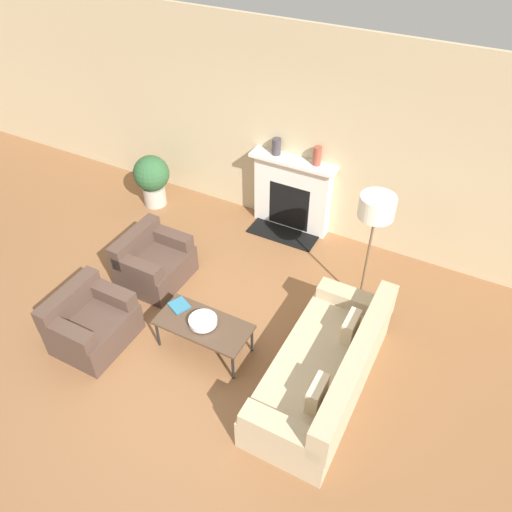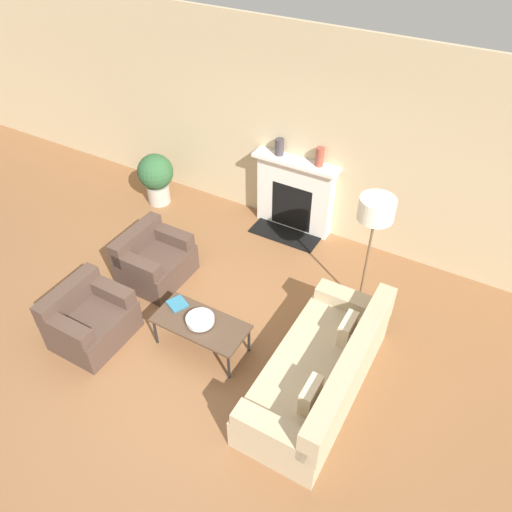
% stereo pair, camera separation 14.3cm
% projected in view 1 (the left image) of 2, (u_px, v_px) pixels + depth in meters
% --- Properties ---
extents(ground_plane, '(18.00, 18.00, 0.00)m').
position_uv_depth(ground_plane, '(178.00, 353.00, 5.77)').
color(ground_plane, brown).
extents(wall_back, '(18.00, 0.06, 2.90)m').
position_uv_depth(wall_back, '(291.00, 133.00, 6.82)').
color(wall_back, '#C6B289').
rests_on(wall_back, ground_plane).
extents(fireplace, '(1.26, 0.59, 1.14)m').
position_uv_depth(fireplace, '(292.00, 195.00, 7.26)').
color(fireplace, silver).
rests_on(fireplace, ground_plane).
extents(couch, '(0.91, 2.09, 0.82)m').
position_uv_depth(couch, '(326.00, 370.00, 5.23)').
color(couch, tan).
rests_on(couch, ground_plane).
extents(armchair_near, '(0.74, 0.87, 0.70)m').
position_uv_depth(armchair_near, '(91.00, 323.00, 5.75)').
color(armchair_near, '#4C382D').
rests_on(armchair_near, ground_plane).
extents(armchair_far, '(0.74, 0.87, 0.70)m').
position_uv_depth(armchair_far, '(153.00, 263.00, 6.55)').
color(armchair_far, '#4C382D').
rests_on(armchair_far, ground_plane).
extents(coffee_table, '(1.08, 0.51, 0.41)m').
position_uv_depth(coffee_table, '(204.00, 326.00, 5.59)').
color(coffee_table, '#4C3828').
rests_on(coffee_table, ground_plane).
extents(bowl, '(0.32, 0.32, 0.08)m').
position_uv_depth(bowl, '(203.00, 321.00, 5.54)').
color(bowl, silver).
rests_on(bowl, coffee_table).
extents(book, '(0.28, 0.27, 0.02)m').
position_uv_depth(book, '(179.00, 305.00, 5.77)').
color(book, teal).
rests_on(book, coffee_table).
extents(floor_lamp, '(0.41, 0.41, 1.61)m').
position_uv_depth(floor_lamp, '(375.00, 217.00, 5.53)').
color(floor_lamp, brown).
rests_on(floor_lamp, ground_plane).
extents(mantel_vase_left, '(0.13, 0.13, 0.24)m').
position_uv_depth(mantel_vase_left, '(276.00, 147.00, 6.91)').
color(mantel_vase_left, '#3D383D').
rests_on(mantel_vase_left, fireplace).
extents(mantel_vase_center_left, '(0.11, 0.11, 0.26)m').
position_uv_depth(mantel_vase_center_left, '(317.00, 156.00, 6.69)').
color(mantel_vase_center_left, brown).
rests_on(mantel_vase_center_left, fireplace).
extents(potted_plant, '(0.56, 0.56, 0.84)m').
position_uv_depth(potted_plant, '(152.00, 177.00, 7.76)').
color(potted_plant, '#B2A899').
rests_on(potted_plant, ground_plane).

